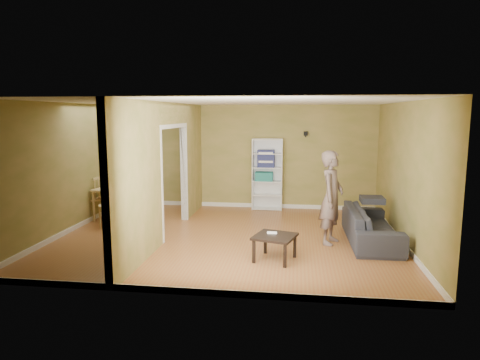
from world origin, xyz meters
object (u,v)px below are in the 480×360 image
coffee_table (275,239)px  dining_table (122,192)px  chair_far (136,193)px  chair_near (110,204)px  bookshelf (267,174)px  chair_left (93,198)px  person (332,190)px  sofa (371,220)px

coffee_table → dining_table: size_ratio=0.54×
dining_table → chair_far: bearing=84.5°
chair_near → dining_table: bearing=87.7°
bookshelf → chair_left: bookshelf is taller
chair_left → person: bearing=90.1°
bookshelf → dining_table: bookshelf is taller
bookshelf → dining_table: bearing=-153.9°
chair_left → coffee_table: bearing=74.9°
person → chair_left: bearing=97.3°
person → bookshelf: (-1.37, 2.74, -0.12)m
sofa → coffee_table: (-1.74, -1.27, -0.06)m
dining_table → bookshelf: bearing=26.1°
person → chair_left: 5.40m
person → bookshelf: size_ratio=1.14×
bookshelf → chair_far: size_ratio=1.78×
dining_table → chair_near: 0.67m
bookshelf → coffee_table: bearing=-84.2°
chair_left → chair_near: bearing=59.9°
chair_near → person: bearing=-7.5°
sofa → chair_left: bearing=80.1°
dining_table → person: bearing=-14.8°
person → dining_table: (-4.53, 1.19, -0.37)m
dining_table → chair_left: chair_left is taller
bookshelf → dining_table: (-3.16, -1.55, -0.24)m
sofa → chair_near: (-5.31, 0.35, 0.08)m
chair_far → sofa: bearing=173.5°
sofa → dining_table: size_ratio=1.87×
bookshelf → chair_near: 3.89m
chair_left → chair_near: 0.95m
bookshelf → chair_left: 4.19m
person → coffee_table: bearing=157.8°
sofa → chair_near: chair_near is taller
sofa → chair_far: bearing=72.1°
chair_left → sofa: bearing=93.5°
bookshelf → coffee_table: size_ratio=2.82×
chair_near → bookshelf: bearing=34.0°
coffee_table → chair_near: bearing=155.6°
sofa → chair_near: bearing=85.7°
sofa → coffee_table: sofa is taller
coffee_table → chair_near: chair_near is taller
chair_left → chair_near: chair_near is taller
bookshelf → chair_left: (-3.87, -1.55, -0.40)m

